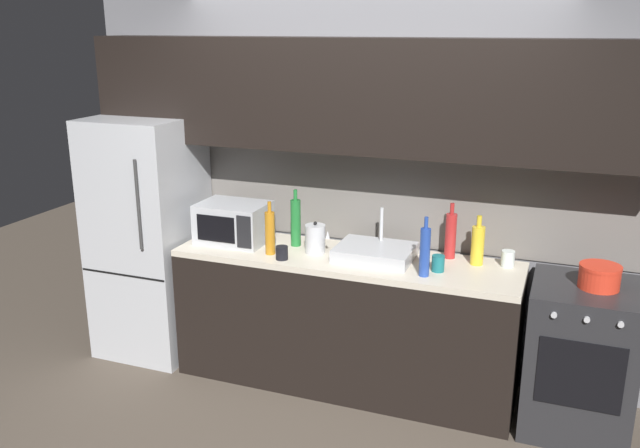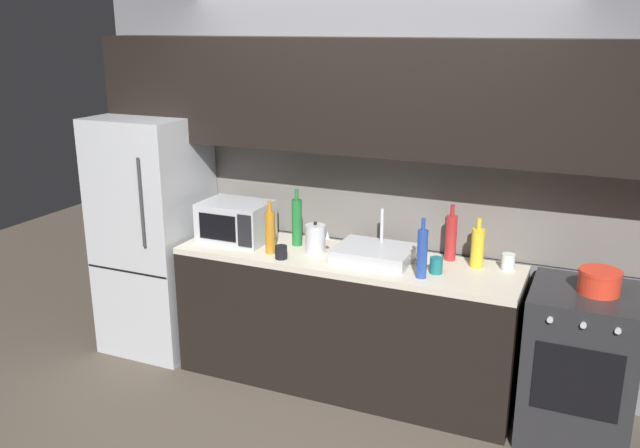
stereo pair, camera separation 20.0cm
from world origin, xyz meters
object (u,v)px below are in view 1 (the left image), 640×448
oven_range (579,358)px  wine_bottle_blue (425,251)px  microwave (234,222)px  wine_bottle_yellow (478,245)px  refrigerator (149,237)px  kettle (315,239)px  wine_bottle_green (296,222)px  wine_bottle_amber (270,232)px  wine_bottle_red (451,235)px  mug_dark (282,253)px  mug_clear (508,259)px  mug_teal (438,263)px  cooking_pot (600,277)px

oven_range → wine_bottle_blue: wine_bottle_blue is taller
microwave → wine_bottle_yellow: wine_bottle_yellow is taller
refrigerator → kettle: bearing=0.1°
wine_bottle_green → wine_bottle_amber: bearing=-111.8°
oven_range → wine_bottle_red: wine_bottle_red is taller
refrigerator → mug_dark: 1.15m
wine_bottle_red → mug_dark: bearing=-157.4°
wine_bottle_red → mug_dark: size_ratio=4.17×
wine_bottle_yellow → wine_bottle_blue: wine_bottle_blue is taller
mug_dark → oven_range: bearing=6.2°
wine_bottle_yellow → mug_clear: wine_bottle_yellow is taller
wine_bottle_amber → mug_clear: wine_bottle_amber is taller
wine_bottle_amber → mug_teal: (1.08, 0.07, -0.10)m
microwave → wine_bottle_red: 1.45m
oven_range → wine_bottle_yellow: wine_bottle_yellow is taller
refrigerator → mug_teal: size_ratio=17.36×
wine_bottle_red → kettle: bearing=-165.9°
oven_range → microwave: 2.34m
microwave → cooking_pot: microwave is taller
wine_bottle_amber → wine_bottle_yellow: wine_bottle_amber is taller
oven_range → wine_bottle_green: bearing=177.2°
wine_bottle_red → mug_clear: (0.36, -0.04, -0.10)m
wine_bottle_amber → refrigerator: bearing=172.8°
wine_bottle_amber → mug_clear: bearing=11.8°
wine_bottle_yellow → microwave: bearing=-175.4°
wine_bottle_blue → mug_clear: 0.57m
wine_bottle_blue → cooking_pot: wine_bottle_blue is taller
oven_range → wine_bottle_amber: size_ratio=2.58×
kettle → refrigerator: bearing=-179.9°
refrigerator → wine_bottle_red: size_ratio=4.80×
wine_bottle_yellow → cooking_pot: 0.72m
refrigerator → mug_clear: size_ratio=17.15×
mug_dark → cooking_pot: 1.87m
mug_clear → mug_dark: mug_clear is taller
oven_range → mug_dark: size_ratio=10.47×
wine_bottle_red → cooking_pot: size_ratio=1.56×
wine_bottle_yellow → cooking_pot: wine_bottle_yellow is taller
wine_bottle_yellow → oven_range: bearing=-13.1°
wine_bottle_red → mug_clear: 0.38m
wine_bottle_red → refrigerator: bearing=-174.3°
microwave → wine_bottle_amber: size_ratio=1.32×
oven_range → mug_teal: bearing=-176.1°
refrigerator → mug_clear: refrigerator is taller
mug_dark → mug_clear: bearing=15.5°
refrigerator → kettle: refrigerator is taller
kettle → wine_bottle_amber: size_ratio=0.60×
wine_bottle_blue → kettle: bearing=167.7°
wine_bottle_amber → mug_clear: 1.49m
microwave → cooking_pot: bearing=-0.5°
mug_clear → cooking_pot: cooking_pot is taller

